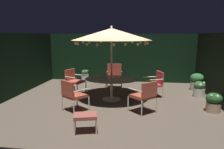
{
  "coord_description": "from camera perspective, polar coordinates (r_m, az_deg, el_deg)",
  "views": [
    {
      "loc": [
        1.08,
        -7.02,
        2.21
      ],
      "look_at": [
        0.03,
        0.16,
        0.87
      ],
      "focal_mm": 34.13,
      "sensor_mm": 36.0,
      "label": 1
    }
  ],
  "objects": [
    {
      "name": "potted_plant_right_near",
      "position": [
        10.37,
        -7.23,
        -0.33
      ],
      "size": [
        0.36,
        0.36,
        0.59
      ],
      "color": "silver",
      "rests_on": "ground_plane"
    },
    {
      "name": "patio_chair_south",
      "position": [
        8.19,
        -10.25,
        -1.31
      ],
      "size": [
        0.73,
        0.73,
        0.95
      ],
      "color": "silver",
      "rests_on": "ground_plane"
    },
    {
      "name": "potted_plant_back_right",
      "position": [
        9.34,
        21.8,
        -1.72
      ],
      "size": [
        0.54,
        0.54,
        0.69
      ],
      "color": "silver",
      "rests_on": "ground_plane"
    },
    {
      "name": "patio_chair_east",
      "position": [
        7.85,
        11.53,
        -2.08
      ],
      "size": [
        0.75,
        0.74,
        0.93
      ],
      "color": "beige",
      "rests_on": "ground_plane"
    },
    {
      "name": "hedge_backdrop_rear",
      "position": [
        10.42,
        2.36,
        4.56
      ],
      "size": [
        7.61,
        0.3,
        2.29
      ],
      "primitive_type": "cube",
      "color": "black",
      "rests_on": "ground_plane"
    },
    {
      "name": "ground_plane",
      "position": [
        7.44,
        -0.39,
        -6.93
      ],
      "size": [
        7.61,
        6.88,
        0.02
      ],
      "primitive_type": "cube",
      "color": "brown"
    },
    {
      "name": "potted_plant_right_far",
      "position": [
        8.38,
        22.33,
        -3.61
      ],
      "size": [
        0.4,
        0.41,
        0.57
      ],
      "color": "beige",
      "rests_on": "ground_plane"
    },
    {
      "name": "patio_chair_north",
      "position": [
        6.31,
        -10.58,
        -4.99
      ],
      "size": [
        0.83,
        0.82,
        0.94
      ],
      "color": "silver",
      "rests_on": "ground_plane"
    },
    {
      "name": "patio_chair_northeast",
      "position": [
        6.12,
        8.8,
        -5.24
      ],
      "size": [
        0.86,
        0.85,
        0.95
      ],
      "color": "silver",
      "rests_on": "ground_plane"
    },
    {
      "name": "patio_chair_southeast",
      "position": [
        8.92,
        0.59,
        -0.01
      ],
      "size": [
        0.7,
        0.66,
        1.03
      ],
      "color": "silver",
      "rests_on": "ground_plane"
    },
    {
      "name": "potted_plant_left_near",
      "position": [
        10.15,
        1.32,
        -0.53
      ],
      "size": [
        0.41,
        0.41,
        0.55
      ],
      "color": "olive",
      "rests_on": "ground_plane"
    },
    {
      "name": "patio_umbrella",
      "position": [
        7.14,
        -0.14,
        10.71
      ],
      "size": [
        2.67,
        2.67,
        2.52
      ],
      "color": "beige",
      "rests_on": "ground_plane"
    },
    {
      "name": "ottoman_footrest",
      "position": [
        4.99,
        -7.16,
        -11.16
      ],
      "size": [
        0.6,
        0.5,
        0.44
      ],
      "color": "silver",
      "rests_on": "ground_plane"
    },
    {
      "name": "patio_dining_table",
      "position": [
        7.31,
        -0.13,
        -2.05
      ],
      "size": [
        1.84,
        1.5,
        0.76
      ],
      "color": "silver",
      "rests_on": "ground_plane"
    },
    {
      "name": "potted_plant_left_far",
      "position": [
        6.93,
        25.61,
        -6.62
      ],
      "size": [
        0.46,
        0.46,
        0.56
      ],
      "color": "tan",
      "rests_on": "ground_plane"
    },
    {
      "name": "hedge_backdrop_left",
      "position": [
        8.53,
        -25.47,
        2.26
      ],
      "size": [
        0.3,
        6.88,
        2.29
      ],
      "primitive_type": "cube",
      "color": "black",
      "rests_on": "ground_plane"
    }
  ]
}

